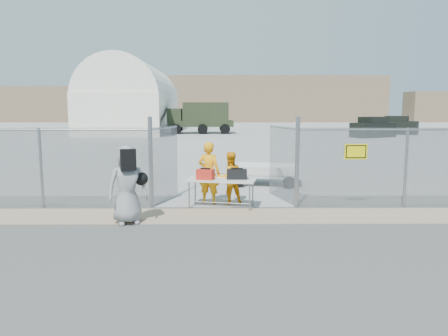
{
  "coord_description": "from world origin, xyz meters",
  "views": [
    {
      "loc": [
        -0.09,
        -9.83,
        2.72
      ],
      "look_at": [
        0.0,
        2.0,
        1.1
      ],
      "focal_mm": 35.0,
      "sensor_mm": 36.0,
      "label": 1
    }
  ],
  "objects_px": {
    "security_worker_left": "(209,173)",
    "security_worker_right": "(230,178)",
    "utility_trailer": "(265,174)",
    "folding_table": "(221,193)",
    "visitor": "(127,185)"
  },
  "relations": [
    {
      "from": "security_worker_right",
      "to": "visitor",
      "type": "relative_size",
      "value": 0.81
    },
    {
      "from": "security_worker_right",
      "to": "utility_trailer",
      "type": "relative_size",
      "value": 0.47
    },
    {
      "from": "folding_table",
      "to": "security_worker_left",
      "type": "xyz_separation_m",
      "value": [
        -0.35,
        0.47,
        0.5
      ]
    },
    {
      "from": "security_worker_left",
      "to": "visitor",
      "type": "distance_m",
      "value": 2.85
    },
    {
      "from": "security_worker_left",
      "to": "security_worker_right",
      "type": "bearing_deg",
      "value": -159.22
    },
    {
      "from": "security_worker_left",
      "to": "security_worker_right",
      "type": "distance_m",
      "value": 0.61
    },
    {
      "from": "folding_table",
      "to": "security_worker_right",
      "type": "height_order",
      "value": "security_worker_right"
    },
    {
      "from": "folding_table",
      "to": "visitor",
      "type": "distance_m",
      "value": 2.83
    },
    {
      "from": "security_worker_right",
      "to": "visitor",
      "type": "distance_m",
      "value": 3.27
    },
    {
      "from": "security_worker_left",
      "to": "utility_trailer",
      "type": "bearing_deg",
      "value": -100.25
    },
    {
      "from": "utility_trailer",
      "to": "folding_table",
      "type": "bearing_deg",
      "value": -104.02
    },
    {
      "from": "folding_table",
      "to": "security_worker_right",
      "type": "xyz_separation_m",
      "value": [
        0.24,
        0.47,
        0.35
      ]
    },
    {
      "from": "security_worker_left",
      "to": "visitor",
      "type": "bearing_deg",
      "value": 70.22
    },
    {
      "from": "security_worker_left",
      "to": "utility_trailer",
      "type": "height_order",
      "value": "security_worker_left"
    },
    {
      "from": "folding_table",
      "to": "security_worker_left",
      "type": "height_order",
      "value": "security_worker_left"
    }
  ]
}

